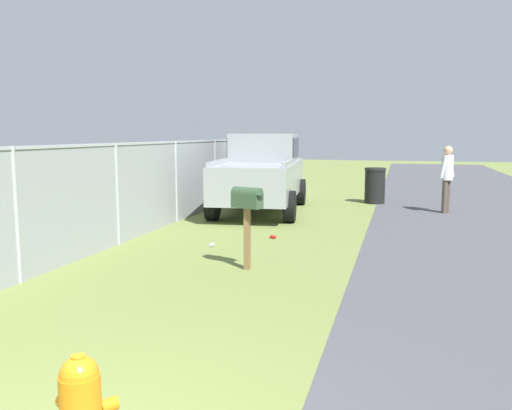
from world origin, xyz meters
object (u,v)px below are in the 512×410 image
Objects in this scene: pickup_truck at (262,170)px; pedestrian at (447,174)px; mailbox at (247,204)px; trash_bin at (375,185)px.

pedestrian is at bearing -85.26° from pickup_truck.
mailbox is 6.27m from pickup_truck.
pedestrian is at bearing -8.07° from mailbox.
pickup_truck reaches higher than mailbox.
pedestrian reaches higher than trash_bin.
pedestrian reaches higher than mailbox.
trash_bin is at bearing -5.77° from pedestrian.
pickup_truck is at bearing 30.57° from mailbox.
pickup_truck is at bearing 130.28° from trash_bin.
mailbox reaches higher than trash_bin.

